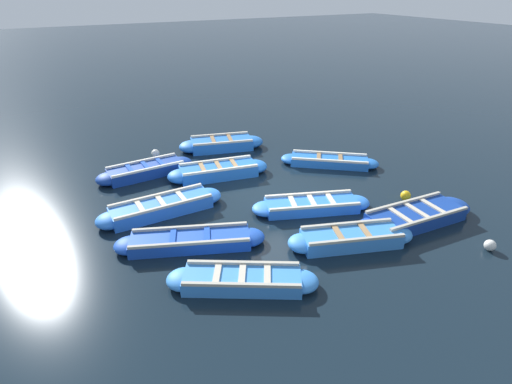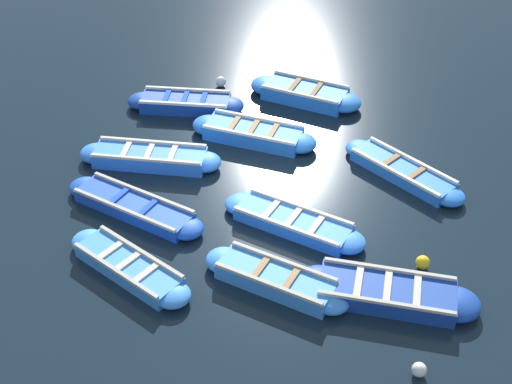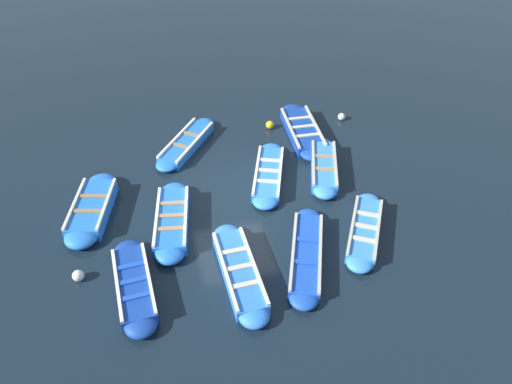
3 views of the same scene
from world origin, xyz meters
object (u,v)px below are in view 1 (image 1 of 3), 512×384
object	(u,v)px
buoy_yellow_far	(406,196)
boat_far_corner	(351,238)
boat_outer_left	(311,205)
boat_broadside	(415,217)
buoy_white_drifting	(155,153)
boat_centre	(242,280)
boat_tucked	(219,171)
boat_near_quay	(162,207)
boat_inner_gap	(190,241)
boat_end_of_row	(329,161)
boat_outer_right	(146,170)
boat_alongside	(222,144)
buoy_orange_near	(490,245)

from	to	relation	value
buoy_yellow_far	boat_far_corner	bearing A→B (deg)	-71.08
boat_outer_left	boat_broadside	size ratio (longest dim) A/B	0.94
boat_broadside	buoy_white_drifting	bearing A→B (deg)	-147.80
boat_broadside	boat_centre	distance (m)	5.24
boat_tucked	boat_near_quay	xyz separation A→B (m)	(1.45, -2.36, -0.01)
boat_inner_gap	buoy_white_drifting	world-z (taller)	boat_inner_gap
boat_inner_gap	boat_tucked	distance (m)	4.00
buoy_white_drifting	boat_end_of_row	bearing A→B (deg)	55.38
boat_centre	boat_outer_right	distance (m)	6.48
boat_alongside	boat_centre	distance (m)	8.00
boat_far_corner	buoy_yellow_far	world-z (taller)	boat_far_corner
boat_broadside	buoy_orange_near	bearing A→B (deg)	18.98
boat_inner_gap	boat_outer_left	xyz separation A→B (m)	(-0.04, 3.63, -0.00)
boat_end_of_row	boat_far_corner	distance (m)	4.87
boat_inner_gap	boat_tucked	xyz separation A→B (m)	(-3.34, 2.20, 0.04)
boat_near_quay	boat_inner_gap	bearing A→B (deg)	4.77
boat_centre	boat_outer_right	bearing A→B (deg)	-176.74
boat_alongside	boat_end_of_row	world-z (taller)	boat_alongside
boat_end_of_row	boat_inner_gap	bearing A→B (deg)	-68.74
boat_centre	boat_tucked	bearing A→B (deg)	161.63
buoy_white_drifting	boat_outer_right	bearing A→B (deg)	-27.23
boat_alongside	boat_outer_right	world-z (taller)	boat_alongside
boat_end_of_row	boat_outer_right	bearing A→B (deg)	-110.52
boat_outer_left	boat_end_of_row	world-z (taller)	boat_outer_left
boat_near_quay	buoy_white_drifting	bearing A→B (deg)	166.64
boat_tucked	boat_centre	distance (m)	5.52
boat_broadside	boat_centre	xyz separation A→B (m)	(0.08, -5.24, -0.02)
boat_tucked	buoy_white_drifting	bearing A→B (deg)	-151.91
boat_outer_left	boat_outer_right	size ratio (longest dim) A/B	1.05
boat_centre	buoy_white_drifting	size ratio (longest dim) A/B	10.43
boat_tucked	boat_end_of_row	bearing A→B (deg)	75.50
boat_outer_left	boat_near_quay	world-z (taller)	boat_near_quay
boat_alongside	buoy_white_drifting	bearing A→B (deg)	-98.68
boat_outer_left	buoy_orange_near	distance (m)	4.50
boat_end_of_row	boat_near_quay	bearing A→B (deg)	-85.74
boat_inner_gap	buoy_white_drifting	xyz separation A→B (m)	(-5.95, 0.81, -0.00)
boat_inner_gap	boat_alongside	world-z (taller)	boat_alongside
boat_tucked	buoy_white_drifting	xyz separation A→B (m)	(-2.62, -1.40, -0.04)
boat_broadside	boat_near_quay	size ratio (longest dim) A/B	1.03
boat_outer_left	buoy_white_drifting	size ratio (longest dim) A/B	11.38
boat_end_of_row	boat_alongside	bearing A→B (deg)	-139.83
buoy_yellow_far	boat_broadside	bearing A→B (deg)	-35.51
boat_tucked	boat_far_corner	distance (m)	5.31
buoy_orange_near	boat_outer_left	bearing A→B (deg)	-143.51
boat_tucked	boat_alongside	bearing A→B (deg)	153.68
boat_centre	buoy_yellow_far	world-z (taller)	boat_centre
boat_end_of_row	boat_centre	size ratio (longest dim) A/B	1.00
boat_near_quay	boat_far_corner	xyz separation A→B (m)	(3.70, 3.65, -0.01)
boat_outer_right	buoy_yellow_far	bearing A→B (deg)	49.72
buoy_orange_near	buoy_white_drifting	xyz separation A→B (m)	(-9.53, -5.50, 0.02)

